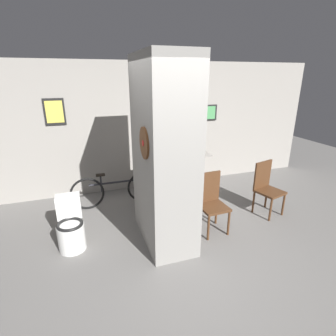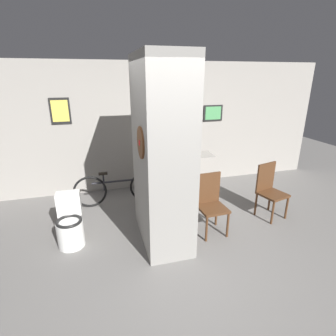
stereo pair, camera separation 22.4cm
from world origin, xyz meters
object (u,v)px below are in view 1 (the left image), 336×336
at_px(chair_near_pillar, 211,200).
at_px(bicycle, 116,189).
at_px(toilet, 71,227).
at_px(bottle_tall, 189,148).
at_px(chair_by_doorway, 266,186).

bearing_deg(chair_near_pillar, bicycle, 131.20).
xyz_separation_m(toilet, bottle_tall, (2.20, 0.98, 0.70)).
distance_m(chair_near_pillar, bottle_tall, 1.32).
relative_size(chair_near_pillar, bicycle, 0.57).
bearing_deg(toilet, bottle_tall, 24.00).
bearing_deg(bicycle, bottle_tall, -4.02).
relative_size(chair_by_doorway, bicycle, 0.57).
relative_size(toilet, bicycle, 0.44).
distance_m(chair_near_pillar, bicycle, 1.84).
distance_m(toilet, bicycle, 1.34).
relative_size(chair_near_pillar, chair_by_doorway, 1.00).
height_order(toilet, chair_by_doorway, chair_by_doorway).
bearing_deg(bicycle, chair_near_pillar, -45.59).
bearing_deg(toilet, chair_near_pillar, -6.27).
bearing_deg(bicycle, toilet, -126.32).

